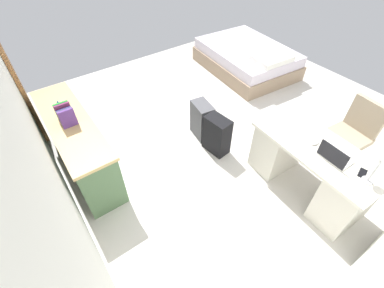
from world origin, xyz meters
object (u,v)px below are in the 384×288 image
(credenza, at_px, (78,144))
(cell_phone_near_laptop, at_px, (362,173))
(bed, at_px, (247,58))
(suitcase_black, at_px, (217,135))
(desk, at_px, (310,168))
(desk_lamp, at_px, (376,161))
(figurine_small, at_px, (58,104))
(laptop, at_px, (334,156))
(office_chair, at_px, (349,138))
(computer_mouse, at_px, (315,143))
(suitcase_spare_grey, at_px, (202,120))

(credenza, bearing_deg, cell_phone_near_laptop, -139.13)
(bed, xyz_separation_m, suitcase_black, (-1.45, 1.99, 0.04))
(desk, height_order, credenza, credenza)
(desk_lamp, xyz_separation_m, figurine_small, (2.81, 2.07, -0.14))
(bed, height_order, laptop, laptop)
(office_chair, bearing_deg, figurine_small, 51.56)
(desk, xyz_separation_m, suitcase_black, (1.17, 0.45, -0.10))
(desk, height_order, office_chair, office_chair)
(computer_mouse, distance_m, desk_lamp, 0.63)
(desk, relative_size, bed, 0.73)
(bed, bearing_deg, credenza, 99.99)
(desk_lamp, bearing_deg, credenza, 39.75)
(office_chair, relative_size, desk_lamp, 2.72)
(credenza, bearing_deg, desk, -133.38)
(suitcase_black, bearing_deg, laptop, -169.95)
(bed, bearing_deg, desk, 149.55)
(credenza, height_order, desk_lamp, desk_lamp)
(credenza, height_order, computer_mouse, credenza)
(cell_phone_near_laptop, bearing_deg, suitcase_black, 1.55)
(suitcase_black, distance_m, cell_phone_near_laptop, 1.76)
(desk, bearing_deg, computer_mouse, -2.97)
(laptop, bearing_deg, credenza, 43.32)
(computer_mouse, height_order, cell_phone_near_laptop, computer_mouse)
(desk, xyz_separation_m, desk_lamp, (-0.51, 0.02, 0.60))
(credenza, xyz_separation_m, suitcase_spare_grey, (-0.43, -1.67, -0.11))
(desk, xyz_separation_m, laptop, (-0.19, 0.05, 0.40))
(cell_phone_near_laptop, xyz_separation_m, desk_lamp, (-0.04, 0.05, 0.25))
(office_chair, height_order, figurine_small, office_chair)
(figurine_small, bearing_deg, credenza, -179.73)
(laptop, height_order, desk_lamp, desk_lamp)
(office_chair, xyz_separation_m, figurine_small, (2.30, 2.89, 0.43))
(credenza, bearing_deg, desk_lamp, -140.25)
(credenza, distance_m, suitcase_black, 1.83)
(suitcase_spare_grey, bearing_deg, figurine_small, 74.56)
(credenza, distance_m, desk_lamp, 3.29)
(suitcase_spare_grey, distance_m, laptop, 1.84)
(bed, height_order, cell_phone_near_laptop, cell_phone_near_laptop)
(cell_phone_near_laptop, relative_size, desk_lamp, 0.39)
(office_chair, height_order, computer_mouse, office_chair)
(desk, relative_size, suitcase_black, 2.60)
(office_chair, xyz_separation_m, laptop, (-0.20, 0.85, 0.36))
(office_chair, distance_m, laptop, 0.94)
(cell_phone_near_laptop, bearing_deg, laptop, 0.17)
(figurine_small, bearing_deg, laptop, -140.60)
(credenza, distance_m, figurine_small, 0.55)
(suitcase_black, height_order, figurine_small, figurine_small)
(desk, xyz_separation_m, figurine_small, (2.30, 2.10, 0.46))
(laptop, xyz_separation_m, desk_lamp, (-0.32, -0.02, 0.21))
(suitcase_spare_grey, bearing_deg, desk, -155.58)
(credenza, relative_size, figurine_small, 16.36)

